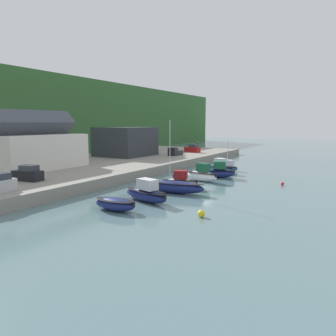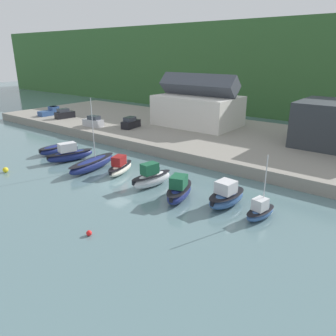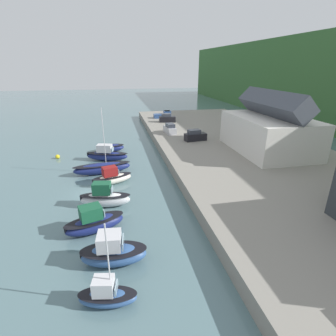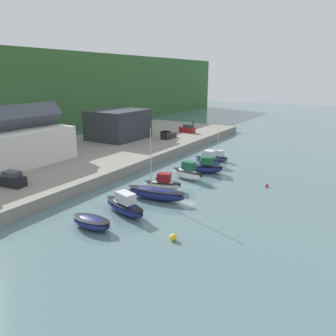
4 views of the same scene
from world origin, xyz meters
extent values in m
plane|color=slate|center=(0.00, 0.00, 0.00)|extent=(320.00, 320.00, 0.00)
cube|color=gray|center=(0.00, 26.25, 0.82)|extent=(104.89, 29.14, 1.64)
cube|color=silver|center=(-7.34, 29.20, 4.56)|extent=(15.92, 10.66, 5.84)
cube|color=#474C56|center=(-7.34, 29.20, 9.63)|extent=(16.23, 4.29, 4.29)
cube|color=#2D3338|center=(18.90, 29.16, 5.07)|extent=(12.69, 10.86, 6.87)
cube|color=slate|center=(18.90, 23.79, 5.07)|extent=(12.06, 0.10, 4.12)
ellipsoid|color=navy|center=(-17.56, 2.66, 0.70)|extent=(2.17, 5.10, 1.40)
ellipsoid|color=black|center=(-17.56, 2.66, 1.19)|extent=(2.25, 5.20, 0.12)
cube|color=black|center=(-17.52, 0.25, 0.98)|extent=(0.36, 0.29, 0.56)
ellipsoid|color=navy|center=(-12.42, 2.11, 0.77)|extent=(3.75, 7.32, 1.55)
ellipsoid|color=black|center=(-12.42, 2.11, 1.32)|extent=(3.87, 7.47, 0.12)
cube|color=silver|center=(-12.51, 1.77, 2.19)|extent=(2.06, 2.77, 1.29)
cube|color=#8CA5B2|center=(-12.14, 3.11, 2.00)|extent=(1.28, 0.45, 0.64)
cube|color=black|center=(-13.32, -1.12, 1.08)|extent=(0.42, 0.37, 0.56)
ellipsoid|color=navy|center=(-6.49, 1.44, 0.85)|extent=(3.11, 8.64, 1.69)
ellipsoid|color=black|center=(-6.49, 1.44, 1.44)|extent=(3.21, 8.82, 0.12)
cylinder|color=silver|center=(-6.58, 2.07, 5.79)|extent=(0.10, 0.10, 8.19)
ellipsoid|color=white|center=(-2.47, 2.89, 0.65)|extent=(3.33, 5.74, 1.31)
ellipsoid|color=black|center=(-2.47, 2.89, 1.11)|extent=(3.43, 5.87, 0.12)
cube|color=maroon|center=(-2.39, 2.63, 1.92)|extent=(1.85, 2.22, 1.23)
cube|color=#8CA5B2|center=(-2.72, 3.68, 1.74)|extent=(1.18, 0.46, 0.61)
cube|color=black|center=(-1.69, 0.41, 0.91)|extent=(0.43, 0.38, 0.56)
ellipsoid|color=silver|center=(3.83, 2.07, 0.85)|extent=(2.66, 5.93, 1.70)
ellipsoid|color=black|center=(3.83, 2.07, 1.44)|extent=(2.75, 6.05, 0.12)
cube|color=#195638|center=(3.78, 1.78, 2.36)|extent=(1.61, 2.19, 1.32)
cube|color=#8CA5B2|center=(3.97, 2.92, 2.16)|extent=(1.16, 0.30, 0.66)
cube|color=black|center=(3.36, -0.61, 1.19)|extent=(0.40, 0.34, 0.56)
ellipsoid|color=navy|center=(8.69, 1.13, 0.79)|extent=(3.77, 6.12, 1.57)
ellipsoid|color=black|center=(8.69, 1.13, 1.33)|extent=(3.88, 6.26, 0.12)
cube|color=#195638|center=(8.78, 0.86, 2.22)|extent=(2.11, 2.40, 1.29)
cube|color=#8CA5B2|center=(8.42, 1.96, 2.02)|extent=(1.37, 0.53, 0.65)
cube|color=black|center=(9.54, -1.47, 1.10)|extent=(0.43, 0.38, 0.56)
ellipsoid|color=#33568E|center=(13.64, 2.90, 0.79)|extent=(2.84, 5.57, 1.58)
ellipsoid|color=black|center=(13.64, 2.90, 1.34)|extent=(2.94, 5.68, 0.12)
cube|color=silver|center=(13.62, 2.64, 2.22)|extent=(1.92, 2.04, 1.29)
cube|color=#8CA5B2|center=(13.72, 3.72, 2.03)|extent=(1.58, 0.25, 0.65)
cube|color=black|center=(13.40, 0.37, 1.10)|extent=(0.39, 0.31, 0.56)
ellipsoid|color=#33568E|center=(17.66, 2.41, 0.51)|extent=(2.25, 4.22, 1.01)
ellipsoid|color=black|center=(17.66, 2.41, 0.86)|extent=(2.32, 4.31, 0.12)
cube|color=silver|center=(17.62, 2.22, 1.59)|extent=(1.39, 1.59, 1.15)
cube|color=#8CA5B2|center=(17.78, 3.05, 1.41)|extent=(1.04, 0.29, 0.58)
cylinder|color=silver|center=(17.71, 2.71, 3.76)|extent=(0.10, 0.10, 5.49)
cube|color=maroon|center=(35.15, 19.12, 2.34)|extent=(2.36, 4.41, 1.40)
cube|color=#333842|center=(35.11, 18.81, 3.42)|extent=(1.83, 2.50, 0.76)
cube|color=black|center=(-16.14, 19.13, 2.34)|extent=(2.38, 4.41, 1.40)
cube|color=#333842|center=(-16.10, 18.82, 3.42)|extent=(1.85, 2.51, 0.76)
cube|color=black|center=(26.25, 19.10, 2.19)|extent=(3.60, 2.15, 1.10)
cube|color=black|center=(24.23, 19.01, 2.59)|extent=(1.97, 1.98, 1.90)
cube|color=#2D333D|center=(24.23, 19.01, 3.29)|extent=(1.70, 1.87, 0.50)
cylinder|color=#232838|center=(44.55, 22.12, 2.07)|extent=(0.32, 0.32, 0.85)
cylinder|color=#333338|center=(44.55, 22.12, 3.02)|extent=(0.40, 0.40, 1.05)
sphere|color=tan|center=(44.55, 22.12, 3.66)|extent=(0.24, 0.24, 0.24)
sphere|color=red|center=(6.91, -10.14, 0.25)|extent=(0.51, 0.51, 0.51)
sphere|color=yellow|center=(-15.14, -6.54, 0.37)|extent=(0.74, 0.74, 0.74)
camera|label=1|loc=(-44.69, -19.91, 9.48)|focal=35.00mm
camera|label=2|loc=(28.29, -26.02, 15.49)|focal=35.00mm
camera|label=3|loc=(31.71, 3.75, 15.45)|focal=28.00mm
camera|label=4|loc=(-41.45, -22.14, 16.59)|focal=35.00mm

